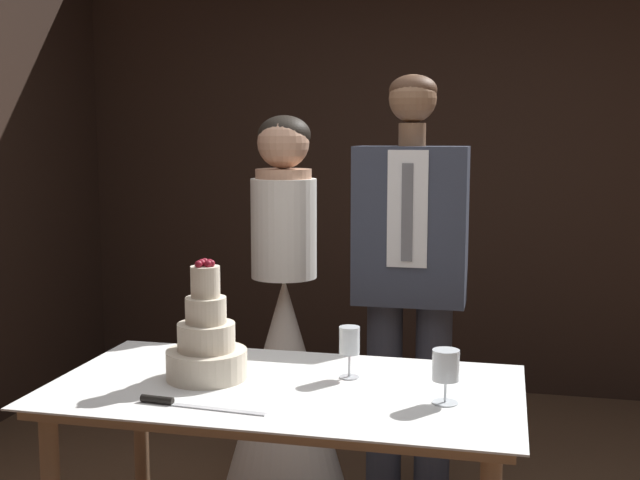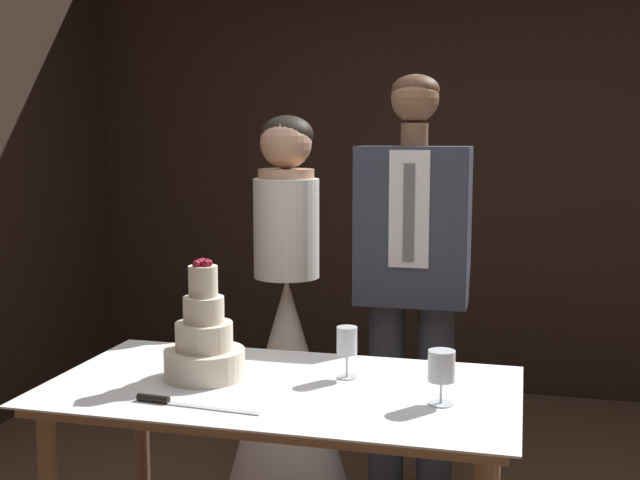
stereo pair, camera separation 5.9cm
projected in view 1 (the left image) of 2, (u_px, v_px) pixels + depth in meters
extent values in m
cube|color=black|center=(432.00, 162.00, 4.85)|extent=(4.63, 0.12, 2.77)
cylinder|color=#8E6B4C|center=(142.00, 457.00, 2.95)|extent=(0.06, 0.06, 0.74)
cube|color=#8E6B4C|center=(285.00, 393.00, 2.47)|extent=(1.38, 0.72, 0.03)
cube|color=white|center=(285.00, 386.00, 2.47)|extent=(1.44, 0.78, 0.01)
cylinder|color=beige|center=(207.00, 364.00, 2.53)|extent=(0.26, 0.26, 0.09)
cylinder|color=beige|center=(206.00, 337.00, 2.52)|extent=(0.18, 0.18, 0.09)
cylinder|color=beige|center=(206.00, 310.00, 2.51)|extent=(0.13, 0.13, 0.08)
cylinder|color=beige|center=(205.00, 282.00, 2.50)|extent=(0.09, 0.09, 0.10)
sphere|color=maroon|center=(211.00, 263.00, 2.48)|extent=(0.02, 0.02, 0.02)
sphere|color=maroon|center=(209.00, 263.00, 2.50)|extent=(0.02, 0.02, 0.02)
sphere|color=maroon|center=(205.00, 262.00, 2.52)|extent=(0.02, 0.02, 0.02)
sphere|color=maroon|center=(202.00, 263.00, 2.50)|extent=(0.02, 0.02, 0.02)
sphere|color=maroon|center=(202.00, 263.00, 2.49)|extent=(0.02, 0.02, 0.02)
sphere|color=maroon|center=(198.00, 264.00, 2.47)|extent=(0.02, 0.02, 0.02)
sphere|color=maroon|center=(208.00, 264.00, 2.48)|extent=(0.02, 0.02, 0.02)
cube|color=silver|center=(218.00, 409.00, 2.24)|extent=(0.29, 0.04, 0.00)
cylinder|color=black|center=(157.00, 400.00, 2.30)|extent=(0.10, 0.03, 0.02)
cylinder|color=silver|center=(445.00, 403.00, 2.30)|extent=(0.07, 0.07, 0.00)
cylinder|color=silver|center=(445.00, 391.00, 2.30)|extent=(0.01, 0.01, 0.07)
cylinder|color=silver|center=(446.00, 365.00, 2.29)|extent=(0.08, 0.08, 0.09)
cylinder|color=maroon|center=(446.00, 375.00, 2.29)|extent=(0.06, 0.06, 0.03)
cylinder|color=silver|center=(349.00, 377.00, 2.54)|extent=(0.06, 0.06, 0.00)
cylinder|color=silver|center=(349.00, 365.00, 2.54)|extent=(0.01, 0.01, 0.07)
cylinder|color=silver|center=(349.00, 340.00, 2.53)|extent=(0.07, 0.07, 0.09)
cylinder|color=maroon|center=(349.00, 348.00, 2.53)|extent=(0.05, 0.05, 0.04)
cone|color=white|center=(285.00, 384.00, 3.49)|extent=(0.54, 0.54, 0.94)
cylinder|color=white|center=(284.00, 228.00, 3.40)|extent=(0.28, 0.28, 0.42)
cylinder|color=tan|center=(283.00, 174.00, 3.37)|extent=(0.24, 0.24, 0.04)
sphere|color=tan|center=(283.00, 143.00, 3.35)|extent=(0.22, 0.22, 0.22)
ellipsoid|color=black|center=(284.00, 135.00, 3.36)|extent=(0.22, 0.22, 0.16)
cylinder|color=#333847|center=(384.00, 400.00, 3.40)|extent=(0.15, 0.15, 0.86)
cylinder|color=#333847|center=(433.00, 404.00, 3.35)|extent=(0.15, 0.15, 0.86)
cube|color=#333847|center=(411.00, 225.00, 3.27)|extent=(0.46, 0.24, 0.64)
cube|color=white|center=(407.00, 209.00, 3.14)|extent=(0.16, 0.01, 0.46)
cube|color=slate|center=(407.00, 213.00, 3.14)|extent=(0.04, 0.01, 0.39)
cylinder|color=brown|center=(412.00, 135.00, 3.23)|extent=(0.11, 0.11, 0.09)
sphere|color=brown|center=(413.00, 99.00, 3.21)|extent=(0.19, 0.19, 0.19)
ellipsoid|color=#472D1E|center=(413.00, 90.00, 3.21)|extent=(0.19, 0.19, 0.13)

